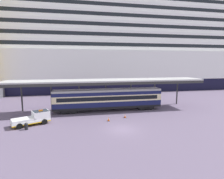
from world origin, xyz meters
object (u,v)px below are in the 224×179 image
(service_truck, at_px, (34,118))
(traffic_cone_near, at_px, (125,116))
(train_carriage, at_px, (108,99))
(traffic_cone_mid, at_px, (109,119))
(quay_bollard, at_px, (26,126))
(cruise_ship, at_px, (82,50))

(service_truck, height_order, traffic_cone_near, service_truck)
(train_carriage, height_order, service_truck, train_carriage)
(service_truck, height_order, traffic_cone_mid, service_truck)
(traffic_cone_near, height_order, quay_bollard, quay_bollard)
(traffic_cone_near, relative_size, traffic_cone_mid, 0.92)
(service_truck, bearing_deg, train_carriage, 24.57)
(train_carriage, bearing_deg, traffic_cone_mid, -99.27)
(traffic_cone_near, distance_m, traffic_cone_mid, 3.22)
(cruise_ship, xyz_separation_m, train_carriage, (3.48, -33.58, -11.42))
(service_truck, distance_m, traffic_cone_mid, 11.06)
(train_carriage, relative_size, service_truck, 3.62)
(train_carriage, relative_size, traffic_cone_mid, 31.38)
(cruise_ship, bearing_deg, train_carriage, -84.08)
(traffic_cone_mid, height_order, quay_bollard, quay_bollard)
(cruise_ship, xyz_separation_m, quay_bollard, (-9.16, -41.27, -13.21))
(train_carriage, relative_size, quay_bollard, 21.03)
(train_carriage, distance_m, traffic_cone_near, 5.77)
(train_carriage, distance_m, quay_bollard, 14.91)
(cruise_ship, height_order, train_carriage, cruise_ship)
(quay_bollard, bearing_deg, train_carriage, 31.28)
(quay_bollard, bearing_deg, traffic_cone_mid, 7.21)
(cruise_ship, distance_m, traffic_cone_near, 41.25)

